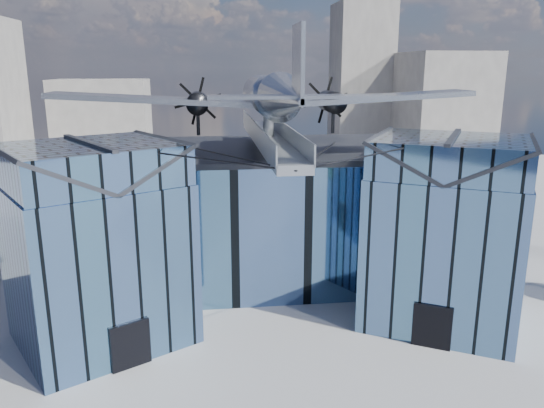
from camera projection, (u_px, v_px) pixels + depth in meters
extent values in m
plane|color=gray|center=(276.00, 320.00, 34.11)|extent=(120.00, 120.00, 0.00)
cube|color=#4D739D|center=(261.00, 212.00, 41.57)|extent=(28.00, 14.00, 9.50)
cube|color=#27292F|center=(261.00, 149.00, 40.33)|extent=(28.00, 14.00, 0.40)
cube|color=#4D739D|center=(99.00, 263.00, 30.71)|extent=(11.79, 11.43, 9.50)
cube|color=#4D739D|center=(90.00, 164.00, 29.24)|extent=(11.56, 11.20, 2.20)
cube|color=#27292F|center=(48.00, 168.00, 27.93)|extent=(7.98, 9.23, 2.40)
cube|color=#27292F|center=(129.00, 160.00, 30.56)|extent=(7.98, 9.23, 2.40)
cube|color=#27292F|center=(88.00, 143.00, 28.96)|extent=(4.30, 7.10, 0.18)
cube|color=black|center=(130.00, 345.00, 28.44)|extent=(2.03, 1.32, 2.60)
cube|color=black|center=(169.00, 248.00, 33.33)|extent=(0.34, 0.34, 9.50)
cube|color=#4D739D|center=(444.00, 248.00, 33.21)|extent=(11.79, 11.43, 9.50)
cube|color=#4D739D|center=(452.00, 156.00, 31.75)|extent=(11.56, 11.20, 2.20)
cube|color=#27292F|center=(413.00, 154.00, 32.60)|extent=(7.98, 9.23, 2.40)
cube|color=#27292F|center=(492.00, 159.00, 30.90)|extent=(7.98, 9.23, 2.40)
cube|color=#27292F|center=(453.00, 137.00, 31.46)|extent=(4.30, 7.10, 0.18)
cube|color=black|center=(432.00, 327.00, 30.46)|extent=(2.03, 1.32, 2.60)
cube|color=black|center=(373.00, 240.00, 34.91)|extent=(0.34, 0.34, 9.50)
cube|color=#91979E|center=(269.00, 141.00, 34.69)|extent=(1.80, 21.00, 0.50)
cube|color=#91979E|center=(255.00, 131.00, 34.43)|extent=(0.08, 21.00, 1.10)
cube|color=#91979E|center=(283.00, 131.00, 34.64)|extent=(0.08, 21.00, 1.10)
cylinder|color=#91979E|center=(256.00, 134.00, 43.99)|extent=(0.44, 0.44, 1.35)
cylinder|color=#91979E|center=(263.00, 144.00, 38.23)|extent=(0.44, 0.44, 1.35)
cylinder|color=#91979E|center=(270.00, 152.00, 34.38)|extent=(0.44, 0.44, 1.35)
cylinder|color=#91979E|center=(268.00, 125.00, 34.94)|extent=(0.70, 0.70, 1.40)
cylinder|color=black|center=(184.00, 156.00, 26.79)|extent=(10.55, 6.08, 0.69)
cylinder|color=black|center=(384.00, 152.00, 28.04)|extent=(10.55, 6.08, 0.69)
cylinder|color=black|center=(225.00, 155.00, 32.55)|extent=(6.09, 17.04, 1.19)
cylinder|color=black|center=(320.00, 153.00, 33.27)|extent=(6.09, 17.04, 1.19)
cylinder|color=#A0A5AC|center=(268.00, 95.00, 34.45)|extent=(2.50, 11.00, 2.50)
sphere|color=#A0A5AC|center=(260.00, 92.00, 39.74)|extent=(2.50, 2.50, 2.50)
cube|color=black|center=(261.00, 83.00, 38.60)|extent=(1.60, 1.40, 0.50)
cone|color=#A0A5AC|center=(290.00, 98.00, 25.73)|extent=(2.50, 7.00, 2.50)
cube|color=#A0A5AC|center=(298.00, 64.00, 23.12)|extent=(0.18, 2.40, 3.40)
cube|color=#A0A5AC|center=(297.00, 97.00, 23.56)|extent=(8.00, 1.80, 0.14)
cube|color=#A0A5AC|center=(160.00, 100.00, 34.65)|extent=(14.00, 3.20, 1.08)
cylinder|color=black|center=(198.00, 103.00, 35.58)|extent=(1.44, 3.20, 1.44)
cone|color=black|center=(198.00, 101.00, 37.31)|extent=(0.70, 0.70, 0.70)
cube|color=black|center=(198.00, 101.00, 37.45)|extent=(1.05, 0.06, 3.33)
cube|color=black|center=(198.00, 101.00, 37.45)|extent=(2.53, 0.06, 2.53)
cube|color=black|center=(198.00, 101.00, 37.45)|extent=(3.33, 0.06, 1.05)
cylinder|color=black|center=(198.00, 122.00, 35.31)|extent=(0.24, 0.24, 1.75)
cube|color=#A0A5AC|center=(368.00, 98.00, 36.32)|extent=(14.00, 3.20, 1.08)
cylinder|color=black|center=(331.00, 102.00, 36.67)|extent=(1.44, 3.20, 1.44)
cone|color=black|center=(326.00, 100.00, 38.40)|extent=(0.70, 0.70, 0.70)
cube|color=black|center=(325.00, 100.00, 38.55)|extent=(1.05, 0.06, 3.33)
cube|color=black|center=(325.00, 100.00, 38.55)|extent=(2.53, 0.06, 2.53)
cube|color=black|center=(325.00, 100.00, 38.55)|extent=(3.33, 0.06, 1.05)
cylinder|color=black|center=(333.00, 120.00, 36.40)|extent=(0.24, 0.24, 1.75)
cube|color=gray|center=(441.00, 113.00, 81.80)|extent=(12.00, 14.00, 18.00)
cube|color=gray|center=(104.00, 125.00, 82.82)|extent=(14.00, 10.00, 14.00)
cube|color=gray|center=(361.00, 84.00, 89.21)|extent=(9.00, 9.00, 26.00)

